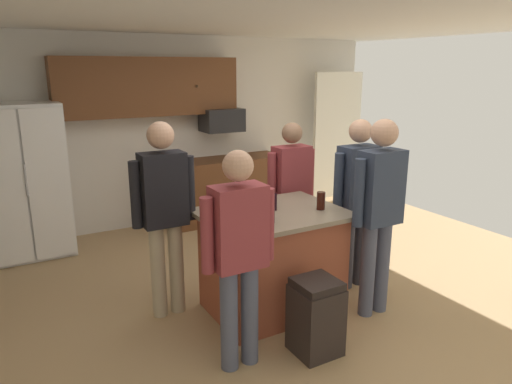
{
  "coord_description": "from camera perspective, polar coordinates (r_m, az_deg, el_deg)",
  "views": [
    {
      "loc": [
        -2.27,
        -3.55,
        2.17
      ],
      "look_at": [
        -0.19,
        0.12,
        1.05
      ],
      "focal_mm": 33.0,
      "sensor_mm": 36.0,
      "label": 1
    }
  ],
  "objects": [
    {
      "name": "person_host_foreground",
      "position": [
        4.99,
        4.26,
        0.48
      ],
      "size": [
        0.57,
        0.22,
        1.63
      ],
      "rotation": [
        0.0,
        0.0,
        -2.34
      ],
      "color": "tan",
      "rests_on": "ground"
    },
    {
      "name": "kitchen_island",
      "position": [
        4.31,
        1.99,
        -8.31
      ],
      "size": [
        1.25,
        0.95,
        0.94
      ],
      "color": "#9E4C33",
      "rests_on": "ground"
    },
    {
      "name": "french_door_window_panel",
      "position": [
        7.76,
        9.76,
        6.74
      ],
      "size": [
        0.9,
        0.06,
        2.0
      ],
      "primitive_type": "cube",
      "color": "white",
      "rests_on": "ground"
    },
    {
      "name": "cabinet_run_lower",
      "position": [
        6.89,
        -3.94,
        0.4
      ],
      "size": [
        1.8,
        0.63,
        0.9
      ],
      "color": "brown",
      "rests_on": "ground"
    },
    {
      "name": "person_guest_left",
      "position": [
        4.19,
        14.73,
        -1.48
      ],
      "size": [
        0.57,
        0.23,
        1.76
      ],
      "rotation": [
        0.0,
        0.0,
        2.55
      ],
      "color": "#4C5166",
      "rests_on": "ground"
    },
    {
      "name": "microwave_over_range",
      "position": [
        6.73,
        -4.17,
        8.7
      ],
      "size": [
        0.56,
        0.4,
        0.32
      ],
      "primitive_type": "cube",
      "color": "black"
    },
    {
      "name": "person_elder_center",
      "position": [
        4.12,
        -11.07,
        -1.74
      ],
      "size": [
        0.57,
        0.23,
        1.74
      ],
      "rotation": [
        0.0,
        0.0,
        -0.43
      ],
      "color": "tan",
      "rests_on": "ground"
    },
    {
      "name": "person_guest_by_door",
      "position": [
        3.34,
        -2.1,
        -6.74
      ],
      "size": [
        0.57,
        0.22,
        1.64
      ],
      "rotation": [
        0.0,
        0.0,
        0.75
      ],
      "color": "#4C5166",
      "rests_on": "ground"
    },
    {
      "name": "back_wall",
      "position": [
        6.8,
        -9.85,
        7.31
      ],
      "size": [
        6.4,
        0.1,
        2.6
      ],
      "primitive_type": "cube",
      "color": "silver",
      "rests_on": "ground"
    },
    {
      "name": "glass_dark_ale",
      "position": [
        3.84,
        1.79,
        -2.75
      ],
      "size": [
        0.07,
        0.07,
        0.14
      ],
      "color": "black",
      "rests_on": "kitchen_island"
    },
    {
      "name": "mug_blue_stoneware",
      "position": [
        3.94,
        -0.93,
        -2.61
      ],
      "size": [
        0.13,
        0.09,
        0.1
      ],
      "color": "white",
      "rests_on": "kitchen_island"
    },
    {
      "name": "tumbler_amber",
      "position": [
        4.33,
        0.36,
        -0.83
      ],
      "size": [
        0.08,
        0.08,
        0.12
      ],
      "color": "black",
      "rests_on": "kitchen_island"
    },
    {
      "name": "person_guest_right",
      "position": [
        4.71,
        12.15,
        -0.07
      ],
      "size": [
        0.57,
        0.22,
        1.7
      ],
      "rotation": [
        0.0,
        0.0,
        -3.13
      ],
      "color": "#383842",
      "rests_on": "ground"
    },
    {
      "name": "mug_ceramic_white",
      "position": [
        4.18,
        0.27,
        -1.57
      ],
      "size": [
        0.13,
        0.09,
        0.1
      ],
      "color": "white",
      "rests_on": "kitchen_island"
    },
    {
      "name": "glass_pilsner",
      "position": [
        4.23,
        7.87,
        -1.05
      ],
      "size": [
        0.07,
        0.07,
        0.16
      ],
      "color": "black",
      "rests_on": "kitchen_island"
    },
    {
      "name": "ceiling",
      "position": [
        4.23,
        3.26,
        20.68
      ],
      "size": [
        7.04,
        7.04,
        0.0
      ],
      "primitive_type": "plane",
      "color": "white"
    },
    {
      "name": "refrigerator",
      "position": [
        6.07,
        -26.29,
        1.18
      ],
      "size": [
        0.92,
        0.76,
        1.79
      ],
      "color": "white",
      "rests_on": "ground"
    },
    {
      "name": "floor",
      "position": [
        4.74,
        2.79,
        -12.42
      ],
      "size": [
        7.04,
        7.04,
        0.0
      ],
      "primitive_type": "plane",
      "color": "tan",
      "rests_on": "ground"
    },
    {
      "name": "glass_stout_tall",
      "position": [
        4.18,
        2.1,
        -1.2
      ],
      "size": [
        0.07,
        0.07,
        0.15
      ],
      "color": "black",
      "rests_on": "kitchen_island"
    },
    {
      "name": "trash_bin",
      "position": [
        3.79,
        7.25,
        -14.78
      ],
      "size": [
        0.34,
        0.34,
        0.61
      ],
      "color": "black",
      "rests_on": "ground"
    },
    {
      "name": "cabinet_run_upper",
      "position": [
        6.43,
        -12.91,
        12.33
      ],
      "size": [
        2.4,
        0.38,
        0.75
      ],
      "color": "brown"
    }
  ]
}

